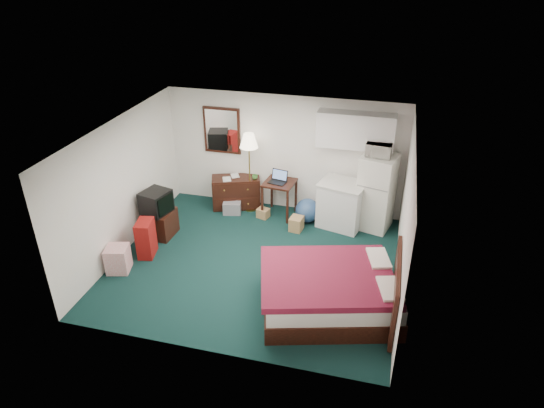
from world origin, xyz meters
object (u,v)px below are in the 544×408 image
(fridge, at_px, (376,192))
(floor_lamp, at_px, (250,173))
(suitcase, at_px, (146,238))
(kitchen_counter, at_px, (341,205))
(bed, at_px, (329,292))
(desk, at_px, (279,198))
(tv_stand, at_px, (160,223))
(dresser, at_px, (236,192))

(fridge, bearing_deg, floor_lamp, -166.69)
(floor_lamp, xyz_separation_m, suitcase, (-1.35, -2.15, -0.52))
(kitchen_counter, distance_m, fridge, 0.74)
(floor_lamp, bearing_deg, fridge, -1.26)
(floor_lamp, distance_m, fridge, 2.65)
(fridge, distance_m, bed, 2.84)
(desk, distance_m, suitcase, 2.90)
(floor_lamp, distance_m, bed, 3.59)
(suitcase, bearing_deg, bed, -22.26)
(kitchen_counter, bearing_deg, suitcase, -135.15)
(tv_stand, height_order, suitcase, suitcase)
(floor_lamp, height_order, fridge, floor_lamp)
(suitcase, bearing_deg, desk, 34.35)
(dresser, xyz_separation_m, tv_stand, (-1.09, -1.51, -0.09))
(kitchen_counter, height_order, tv_stand, kitchen_counter)
(kitchen_counter, height_order, suitcase, kitchen_counter)
(tv_stand, xyz_separation_m, suitcase, (0.07, -0.71, 0.09))
(dresser, height_order, kitchen_counter, kitchen_counter)
(desk, xyz_separation_m, suitcase, (-2.02, -2.08, -0.04))
(floor_lamp, height_order, tv_stand, floor_lamp)
(bed, xyz_separation_m, suitcase, (-3.50, 0.67, 0.02))
(fridge, bearing_deg, bed, -85.63)
(dresser, distance_m, desk, 1.01)
(desk, distance_m, kitchen_counter, 1.33)
(fridge, bearing_deg, dresser, -167.72)
(floor_lamp, bearing_deg, desk, -6.28)
(fridge, relative_size, bed, 0.76)
(dresser, xyz_separation_m, desk, (1.00, -0.13, 0.04))
(kitchen_counter, xyz_separation_m, suitcase, (-3.34, -1.97, -0.11))
(floor_lamp, bearing_deg, tv_stand, -134.52)
(kitchen_counter, distance_m, bed, 2.65)
(floor_lamp, xyz_separation_m, kitchen_counter, (1.99, -0.18, -0.41))
(floor_lamp, distance_m, kitchen_counter, 2.04)
(floor_lamp, bearing_deg, kitchen_counter, -5.30)
(dresser, bearing_deg, bed, -68.70)
(dresser, distance_m, tv_stand, 1.86)
(fridge, bearing_deg, kitchen_counter, -154.56)
(bed, bearing_deg, fridge, 64.05)
(dresser, distance_m, suitcase, 2.44)
(dresser, bearing_deg, kitchen_counter, -25.49)
(desk, distance_m, bed, 3.12)
(bed, xyz_separation_m, tv_stand, (-3.57, 1.37, -0.07))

